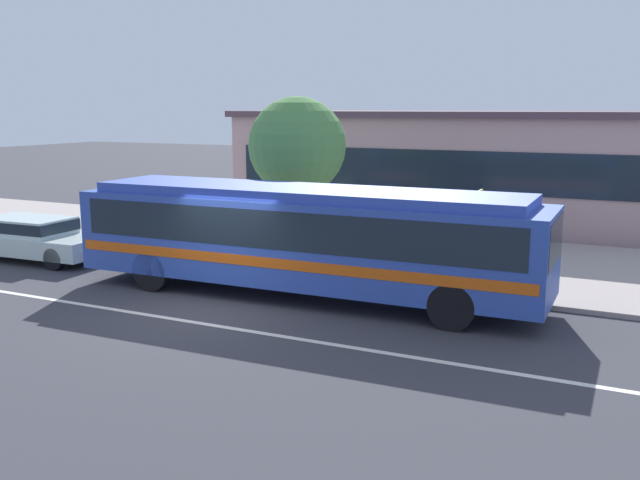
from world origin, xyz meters
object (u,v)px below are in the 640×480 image
Objects in this scene: pedestrian_waiting_near_sign at (313,228)px; bus_stop_sign at (479,226)px; street_tree_near_stop at (297,147)px; transit_bus at (305,234)px; sedan_behind_bus at (32,236)px.

bus_stop_sign is (5.08, -1.14, 0.61)m from pedestrian_waiting_near_sign.
street_tree_near_stop reaches higher than bus_stop_sign.
street_tree_near_stop is at bearing 119.77° from transit_bus.
sedan_behind_bus is 13.21m from bus_stop_sign.
street_tree_near_stop is at bearing 29.53° from sedan_behind_bus.
street_tree_near_stop is at bearing 138.66° from pedestrian_waiting_near_sign.
transit_bus reaches higher than pedestrian_waiting_near_sign.
transit_bus is 5.04m from street_tree_near_stop.
street_tree_near_stop is (6.98, 3.96, 2.66)m from sedan_behind_bus.
street_tree_near_stop is at bearing 161.86° from bus_stop_sign.
bus_stop_sign is at bearing -18.14° from street_tree_near_stop.
street_tree_near_stop reaches higher than sedan_behind_bus.
transit_bus is at bearing -66.93° from pedestrian_waiting_near_sign.
street_tree_near_stop reaches higher than transit_bus.
transit_bus reaches higher than bus_stop_sign.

